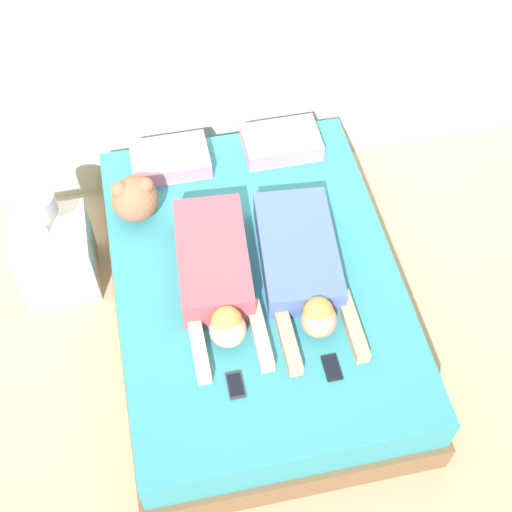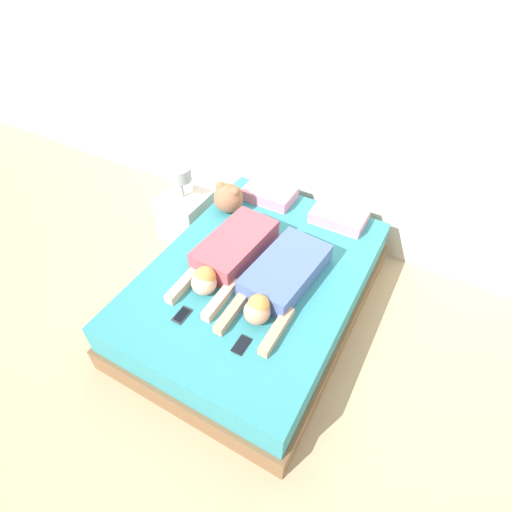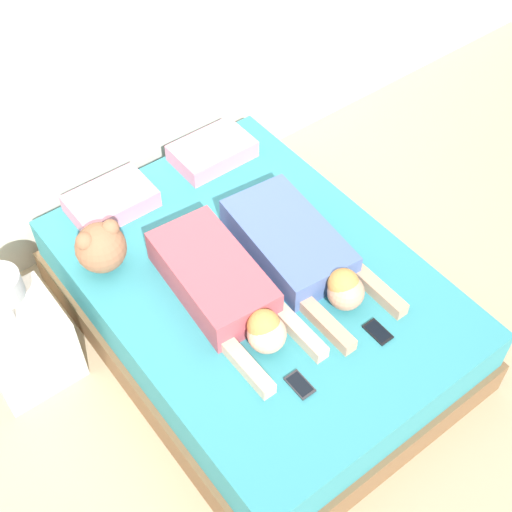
% 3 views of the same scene
% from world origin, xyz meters
% --- Properties ---
extents(ground_plane, '(12.00, 12.00, 0.00)m').
position_xyz_m(ground_plane, '(0.00, 0.00, 0.00)').
color(ground_plane, tan).
extents(wall_back, '(12.00, 0.06, 2.60)m').
position_xyz_m(wall_back, '(0.00, 1.23, 1.30)').
color(wall_back, beige).
rests_on(wall_back, ground_plane).
extents(bed, '(1.57, 2.16, 0.49)m').
position_xyz_m(bed, '(0.00, 0.00, 0.24)').
color(bed, brown).
rests_on(bed, ground_plane).
extents(pillow_head_left, '(0.46, 0.31, 0.11)m').
position_xyz_m(pillow_head_left, '(-0.34, 0.87, 0.54)').
color(pillow_head_left, pink).
rests_on(pillow_head_left, bed).
extents(pillow_head_right, '(0.46, 0.31, 0.11)m').
position_xyz_m(pillow_head_right, '(0.34, 0.87, 0.54)').
color(pillow_head_right, pink).
rests_on(pillow_head_right, bed).
extents(person_left, '(0.42, 1.03, 0.21)m').
position_xyz_m(person_left, '(-0.22, -0.03, 0.59)').
color(person_left, '#B24C59').
rests_on(person_left, bed).
extents(person_right, '(0.46, 1.06, 0.21)m').
position_xyz_m(person_right, '(0.24, -0.07, 0.57)').
color(person_right, '#4C66A5').
rests_on(person_right, bed).
extents(cell_phone_left, '(0.08, 0.14, 0.01)m').
position_xyz_m(cell_phone_left, '(-0.23, -0.63, 0.50)').
color(cell_phone_left, '#2D2D33').
rests_on(cell_phone_left, bed).
extents(cell_phone_right, '(0.08, 0.14, 0.01)m').
position_xyz_m(cell_phone_right, '(0.25, -0.64, 0.50)').
color(cell_phone_right, black).
rests_on(cell_phone_right, bed).
extents(plush_toy, '(0.26, 0.26, 0.27)m').
position_xyz_m(plush_toy, '(-0.58, 0.53, 0.63)').
color(plush_toy, '#996647').
rests_on(plush_toy, bed).
extents(nightstand, '(0.43, 0.43, 0.77)m').
position_xyz_m(nightstand, '(-1.10, 0.53, 0.26)').
color(nightstand, beige).
rests_on(nightstand, ground_plane).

